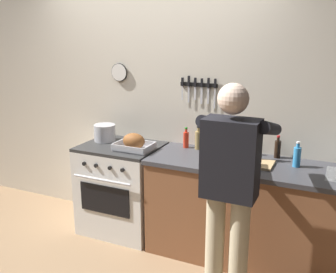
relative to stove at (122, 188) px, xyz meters
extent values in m
cube|color=beige|center=(0.22, 0.36, 0.85)|extent=(6.00, 0.10, 2.60)
cube|color=black|center=(0.69, 0.30, 1.05)|extent=(0.37, 0.02, 0.04)
cube|color=silver|center=(0.53, 0.29, 0.96)|extent=(0.01, 0.00, 0.13)
cube|color=black|center=(0.53, 0.29, 1.07)|extent=(0.02, 0.02, 0.08)
cube|color=silver|center=(0.60, 0.29, 0.95)|extent=(0.02, 0.00, 0.15)
cube|color=black|center=(0.60, 0.29, 1.08)|extent=(0.02, 0.02, 0.10)
cube|color=silver|center=(0.66, 0.29, 0.96)|extent=(0.02, 0.00, 0.13)
cube|color=black|center=(0.66, 0.29, 1.07)|extent=(0.02, 0.02, 0.09)
cube|color=silver|center=(0.73, 0.29, 0.95)|extent=(0.02, 0.00, 0.16)
cube|color=black|center=(0.73, 0.29, 1.07)|extent=(0.02, 0.02, 0.08)
cube|color=silver|center=(0.79, 0.29, 0.95)|extent=(0.02, 0.00, 0.15)
cube|color=black|center=(0.79, 0.29, 1.07)|extent=(0.02, 0.02, 0.09)
cube|color=silver|center=(0.86, 0.29, 0.93)|extent=(0.01, 0.00, 0.19)
cube|color=black|center=(0.86, 0.29, 1.07)|extent=(0.02, 0.02, 0.09)
cylinder|color=white|center=(-0.17, 0.29, 1.13)|extent=(0.17, 0.02, 0.17)
torus|color=black|center=(-0.17, 0.29, 1.13)|extent=(0.19, 0.02, 0.19)
cube|color=brown|center=(1.42, 0.00, -0.02)|extent=(2.00, 0.62, 0.86)
cube|color=#3D3D42|center=(1.42, 0.00, 0.43)|extent=(2.03, 0.65, 0.04)
cube|color=white|center=(0.00, 0.00, -0.02)|extent=(0.76, 0.62, 0.87)
cube|color=black|center=(0.00, -0.31, 0.00)|extent=(0.53, 0.01, 0.28)
cube|color=#2D2D2D|center=(0.00, 0.00, 0.43)|extent=(0.76, 0.62, 0.03)
cylinder|color=black|center=(-0.21, -0.32, 0.33)|extent=(0.04, 0.02, 0.04)
cylinder|color=black|center=(-0.08, -0.32, 0.33)|extent=(0.04, 0.02, 0.04)
cylinder|color=black|center=(0.08, -0.32, 0.33)|extent=(0.04, 0.02, 0.04)
cylinder|color=black|center=(0.21, -0.32, 0.33)|extent=(0.04, 0.02, 0.04)
cylinder|color=silver|center=(0.00, -0.34, 0.21)|extent=(0.61, 0.02, 0.02)
cylinder|color=#C6B793|center=(1.19, -0.65, -0.02)|extent=(0.14, 0.14, 0.86)
cylinder|color=#C6B793|center=(1.37, -0.65, -0.02)|extent=(0.14, 0.14, 0.86)
cube|color=black|center=(1.28, -0.65, 0.69)|extent=(0.38, 0.22, 0.56)
sphere|color=beige|center=(1.28, -0.65, 1.10)|extent=(0.21, 0.21, 0.21)
cylinder|color=black|center=(1.07, -0.41, 0.87)|extent=(0.09, 0.55, 0.22)
cylinder|color=black|center=(1.49, -0.41, 0.87)|extent=(0.09, 0.55, 0.22)
cube|color=#B7B7BC|center=(0.19, -0.07, 0.46)|extent=(0.34, 0.25, 0.01)
cube|color=#B7B7BC|center=(0.19, -0.20, 0.49)|extent=(0.34, 0.01, 0.05)
cube|color=#B7B7BC|center=(0.19, 0.05, 0.49)|extent=(0.34, 0.01, 0.05)
cube|color=#B7B7BC|center=(0.02, -0.07, 0.49)|extent=(0.01, 0.25, 0.05)
cube|color=#B7B7BC|center=(0.36, -0.07, 0.49)|extent=(0.01, 0.25, 0.05)
ellipsoid|color=brown|center=(0.19, -0.07, 0.54)|extent=(0.22, 0.16, 0.15)
cylinder|color=#B7B7BC|center=(-0.23, 0.08, 0.53)|extent=(0.22, 0.22, 0.17)
cube|color=tan|center=(1.29, -0.02, 0.46)|extent=(0.36, 0.24, 0.02)
cylinder|color=#997F4C|center=(0.74, 0.20, 0.54)|extent=(0.06, 0.06, 0.17)
cylinder|color=#997F4C|center=(0.74, 0.20, 0.64)|extent=(0.03, 0.03, 0.04)
cylinder|color=black|center=(0.74, 0.20, 0.67)|extent=(0.03, 0.03, 0.01)
cylinder|color=#47141E|center=(1.29, 0.09, 0.57)|extent=(0.08, 0.08, 0.24)
cylinder|color=#47141E|center=(1.29, 0.09, 0.72)|extent=(0.03, 0.03, 0.05)
cylinder|color=maroon|center=(1.29, 0.09, 0.75)|extent=(0.04, 0.04, 0.01)
cylinder|color=black|center=(1.46, 0.25, 0.53)|extent=(0.05, 0.05, 0.15)
cylinder|color=black|center=(1.46, 0.25, 0.62)|extent=(0.02, 0.02, 0.03)
cylinder|color=#B21919|center=(1.46, 0.25, 0.64)|extent=(0.03, 0.03, 0.01)
cylinder|color=red|center=(0.61, 0.20, 0.53)|extent=(0.05, 0.05, 0.15)
cylinder|color=red|center=(0.61, 0.20, 0.62)|extent=(0.02, 0.02, 0.03)
cylinder|color=#197219|center=(0.61, 0.20, 0.64)|extent=(0.03, 0.03, 0.01)
cylinder|color=#338CCC|center=(1.65, 0.08, 0.53)|extent=(0.06, 0.06, 0.16)
cylinder|color=#338CCC|center=(1.65, 0.08, 0.63)|extent=(0.03, 0.03, 0.04)
cylinder|color=white|center=(1.65, 0.08, 0.66)|extent=(0.03, 0.03, 0.01)
cylinder|color=gold|center=(1.09, 0.19, 0.56)|extent=(0.08, 0.08, 0.22)
cylinder|color=gold|center=(1.09, 0.19, 0.70)|extent=(0.03, 0.03, 0.05)
cylinder|color=black|center=(1.09, 0.19, 0.73)|extent=(0.04, 0.04, 0.01)
camera|label=1|loc=(1.94, -3.13, 1.54)|focal=41.55mm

